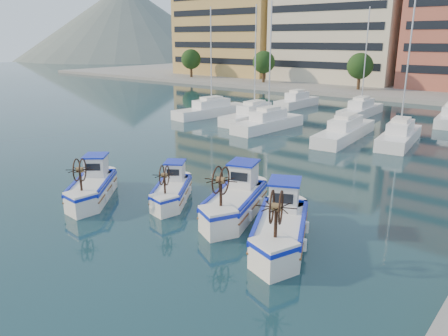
# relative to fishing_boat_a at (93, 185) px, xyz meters

# --- Properties ---
(ground) EXTENTS (300.00, 300.00, 0.00)m
(ground) POSITION_rel_fishing_boat_a_xyz_m (6.09, 0.87, -0.76)
(ground) COLOR #1B3F48
(ground) RESTS_ON ground
(hill_west) EXTENTS (180.00, 180.00, 60.00)m
(hill_west) POSITION_rel_fishing_boat_a_xyz_m (-133.91, 110.87, -0.76)
(hill_west) COLOR slate
(hill_west) RESTS_ON ground
(yacht_marina) EXTENTS (39.77, 22.99, 11.50)m
(yacht_marina) POSITION_rel_fishing_boat_a_xyz_m (3.29, 28.78, -0.23)
(yacht_marina) COLOR white
(yacht_marina) RESTS_ON ground
(fishing_boat_a) EXTENTS (4.08, 4.35, 2.74)m
(fishing_boat_a) POSITION_rel_fishing_boat_a_xyz_m (0.00, 0.00, 0.00)
(fishing_boat_a) COLOR white
(fishing_boat_a) RESTS_ON ground
(fishing_boat_b) EXTENTS (3.38, 3.95, 2.42)m
(fishing_boat_b) POSITION_rel_fishing_boat_a_xyz_m (3.54, 2.50, -0.09)
(fishing_boat_b) COLOR white
(fishing_boat_b) RESTS_ON ground
(fishing_boat_c) EXTENTS (3.38, 5.04, 3.05)m
(fishing_boat_c) POSITION_rel_fishing_boat_a_xyz_m (7.39, 3.08, 0.08)
(fishing_boat_c) COLOR white
(fishing_boat_c) RESTS_ON ground
(fishing_boat_d) EXTENTS (3.87, 5.10, 3.08)m
(fishing_boat_d) POSITION_rel_fishing_boat_a_xyz_m (10.74, 1.81, 0.09)
(fishing_boat_d) COLOR white
(fishing_boat_d) RESTS_ON ground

